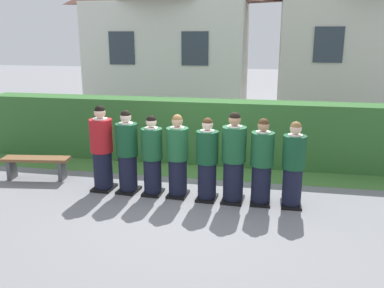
% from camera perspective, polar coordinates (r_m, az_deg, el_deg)
% --- Properties ---
extents(ground_plane, '(60.00, 60.00, 0.00)m').
position_cam_1_polar(ground_plane, '(7.95, 0.00, -7.33)').
color(ground_plane, slate).
extents(student_in_red_blazer, '(0.44, 0.54, 1.69)m').
position_cam_1_polar(student_in_red_blazer, '(8.29, -12.26, -0.84)').
color(student_in_red_blazer, black).
rests_on(student_in_red_blazer, ground).
extents(student_front_row_1, '(0.42, 0.53, 1.62)m').
position_cam_1_polar(student_front_row_1, '(8.09, -8.88, -1.32)').
color(student_front_row_1, black).
rests_on(student_front_row_1, ground).
extents(student_front_row_2, '(0.40, 0.45, 1.55)m').
position_cam_1_polar(student_front_row_2, '(7.91, -5.49, -1.86)').
color(student_front_row_2, black).
rests_on(student_front_row_2, ground).
extents(student_front_row_3, '(0.41, 0.47, 1.59)m').
position_cam_1_polar(student_front_row_3, '(7.79, -1.99, -1.93)').
color(student_front_row_3, black).
rests_on(student_front_row_3, ground).
extents(student_front_row_4, '(0.41, 0.47, 1.56)m').
position_cam_1_polar(student_front_row_4, '(7.62, 2.10, -2.40)').
color(student_front_row_4, black).
rests_on(student_front_row_4, ground).
extents(student_front_row_5, '(0.44, 0.51, 1.68)m').
position_cam_1_polar(student_front_row_5, '(7.55, 5.75, -2.17)').
color(student_front_row_5, black).
rests_on(student_front_row_5, ground).
extents(student_front_row_6, '(0.41, 0.46, 1.59)m').
position_cam_1_polar(student_front_row_6, '(7.54, 9.57, -2.71)').
color(student_front_row_6, black).
rests_on(student_front_row_6, ground).
extents(student_front_row_7, '(0.40, 0.46, 1.56)m').
position_cam_1_polar(student_front_row_7, '(7.53, 13.74, -3.06)').
color(student_front_row_7, black).
rests_on(student_front_row_7, ground).
extents(hedge, '(11.11, 0.70, 1.50)m').
position_cam_1_polar(hedge, '(9.89, 2.54, 1.70)').
color(hedge, '#33662D').
rests_on(hedge, ground).
extents(school_building_main, '(5.64, 3.51, 5.91)m').
position_cam_1_polar(school_building_main, '(15.84, 22.07, 13.95)').
color(school_building_main, beige).
rests_on(school_building_main, ground).
extents(school_building_annex, '(5.98, 3.51, 5.78)m').
position_cam_1_polar(school_building_annex, '(15.92, -3.08, 14.75)').
color(school_building_annex, silver).
rests_on(school_building_annex, ground).
extents(wooden_bench, '(1.44, 0.54, 0.48)m').
position_cam_1_polar(wooden_bench, '(9.39, -20.60, -2.51)').
color(wooden_bench, brown).
rests_on(wooden_bench, ground).
extents(lawn_strip, '(11.11, 0.90, 0.01)m').
position_cam_1_polar(lawn_strip, '(9.33, 1.76, -3.87)').
color(lawn_strip, '#477A38').
rests_on(lawn_strip, ground).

